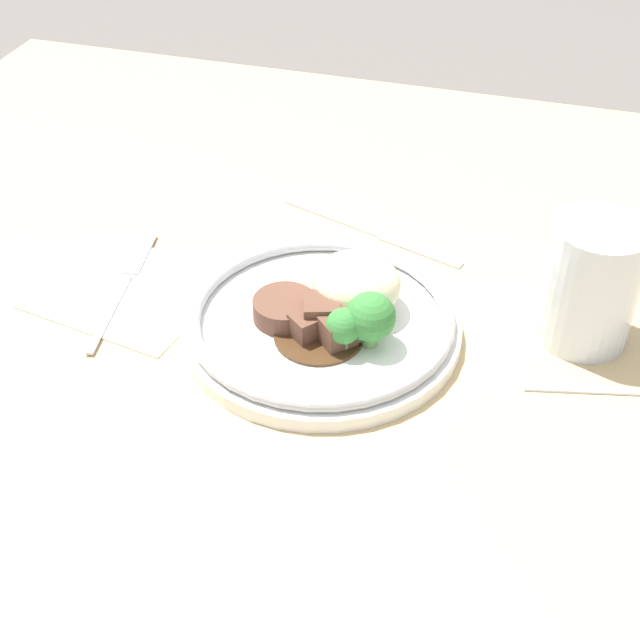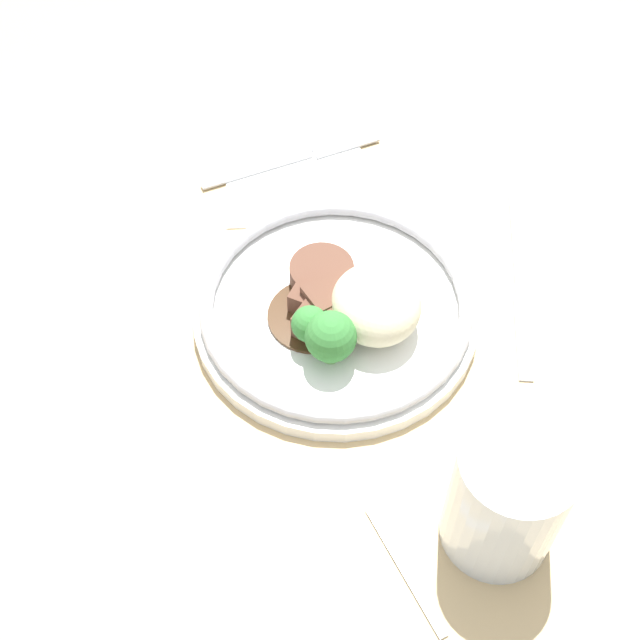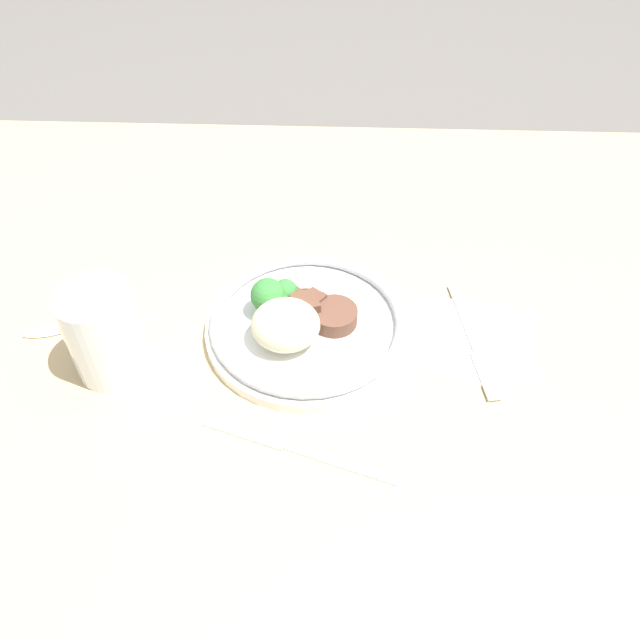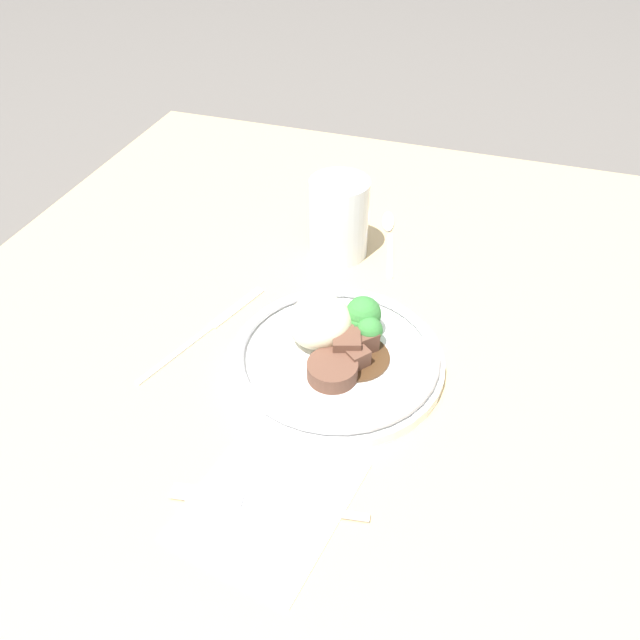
{
  "view_description": "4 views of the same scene",
  "coord_description": "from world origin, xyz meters",
  "views": [
    {
      "loc": [
        0.18,
        -0.6,
        0.55
      ],
      "look_at": [
        0.01,
        -0.03,
        0.07
      ],
      "focal_mm": 50.0,
      "sensor_mm": 36.0,
      "label": 1
    },
    {
      "loc": [
        0.45,
        -0.14,
        0.67
      ],
      "look_at": [
        0.03,
        -0.03,
        0.08
      ],
      "focal_mm": 50.0,
      "sensor_mm": 36.0,
      "label": 2
    },
    {
      "loc": [
        -0.03,
        0.51,
        0.6
      ],
      "look_at": [
        -0.01,
        -0.0,
        0.08
      ],
      "focal_mm": 35.0,
      "sensor_mm": 36.0,
      "label": 3
    },
    {
      "loc": [
        -0.48,
        -0.15,
        0.55
      ],
      "look_at": [
        0.03,
        0.01,
        0.09
      ],
      "focal_mm": 35.0,
      "sensor_mm": 36.0,
      "label": 4
    }
  ],
  "objects": [
    {
      "name": "fork",
      "position": [
        -0.19,
        0.01,
        0.05
      ],
      "size": [
        0.04,
        0.19,
        0.0
      ],
      "rotation": [
        0.0,
        0.0,
        1.73
      ],
      "color": "silver",
      "rests_on": "napkin"
    },
    {
      "name": "knife",
      "position": [
        0.02,
        0.15,
        0.04
      ],
      "size": [
        0.2,
        0.08,
        0.0
      ],
      "rotation": [
        0.0,
        0.0,
        -0.32
      ],
      "color": "silver",
      "rests_on": "dining_table"
    },
    {
      "name": "plate",
      "position": [
        0.01,
        -0.01,
        0.06
      ],
      "size": [
        0.25,
        0.25,
        0.07
      ],
      "color": "white",
      "rests_on": "dining_table"
    },
    {
      "name": "ground_plane",
      "position": [
        0.0,
        0.0,
        0.0
      ],
      "size": [
        8.0,
        8.0,
        0.0
      ],
      "primitive_type": "plane",
      "color": "#5B5651"
    },
    {
      "name": "napkin",
      "position": [
        -0.19,
        -0.01,
        0.04
      ],
      "size": [
        0.18,
        0.16,
        0.0
      ],
      "color": "white",
      "rests_on": "dining_table"
    },
    {
      "name": "dining_table",
      "position": [
        0.0,
        0.0,
        0.02
      ],
      "size": [
        1.21,
        1.04,
        0.04
      ],
      "color": "tan",
      "rests_on": "ground"
    },
    {
      "name": "juice_glass",
      "position": [
        0.23,
        0.05,
        0.1
      ],
      "size": [
        0.08,
        0.08,
        0.11
      ],
      "color": "yellow",
      "rests_on": "dining_table"
    }
  ]
}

